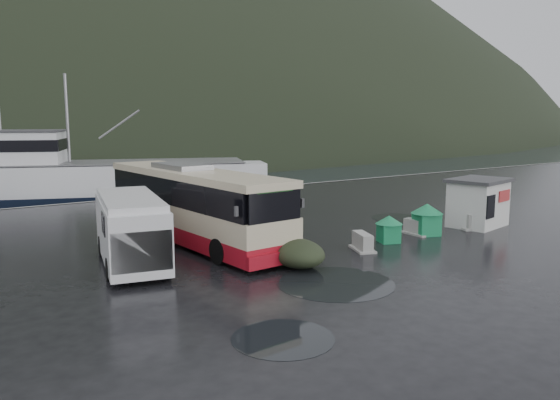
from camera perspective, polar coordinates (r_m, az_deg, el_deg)
ground at (r=23.93m, az=1.69°, el=-5.60°), size 160.00×160.00×0.00m
quay_edge at (r=41.55m, az=-14.58°, el=0.23°), size 160.00×0.60×1.50m
coach_bus at (r=26.54m, az=-8.94°, el=-4.28°), size 4.16×13.24×3.69m
white_van at (r=23.04m, az=-15.21°, el=-6.47°), size 3.66×7.06×2.82m
waste_bin_left at (r=26.53m, az=11.26°, el=-4.34°), size 1.20×1.20×1.29m
waste_bin_right at (r=28.60m, az=15.01°, el=-3.53°), size 1.46×1.46×1.60m
dome_tent at (r=21.94m, az=1.73°, el=-6.93°), size 2.24×2.97×1.10m
ticket_kiosk at (r=31.72m, az=19.88°, el=-2.57°), size 3.77×3.14×2.61m
jersey_barrier_a at (r=24.76m, az=8.60°, el=-5.21°), size 1.30×1.74×0.78m
jersey_barrier_b at (r=30.94m, az=18.74°, el=-2.79°), size 1.43×1.90×0.85m
jersey_barrier_c at (r=28.57m, az=14.07°, el=-3.51°), size 0.81×1.54×0.75m
fishing_trawler at (r=49.96m, az=-17.40°, el=1.49°), size 27.71×15.80×10.98m
puddles at (r=22.36m, az=7.71°, el=-6.69°), size 18.57×13.76×0.01m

